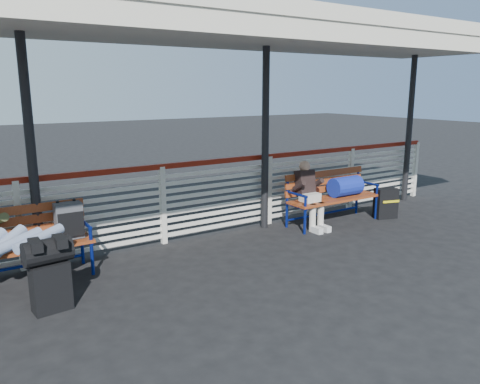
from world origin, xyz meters
TOP-DOWN VIEW (x-y plane):
  - ground at (0.00, 0.00)m, footprint 60.00×60.00m
  - fence at (0.00, 1.90)m, footprint 12.08×0.08m
  - canopy at (-0.00, 0.87)m, footprint 12.60×3.60m
  - luggage_stack at (-1.93, 0.49)m, footprint 0.51×0.32m
  - bench_left at (-1.93, 1.52)m, footprint 1.80×0.56m
  - bench_right at (3.10, 1.32)m, footprint 1.80×0.56m
  - traveler_man at (-2.28, 1.18)m, footprint 0.93×1.64m
  - companion_person at (2.42, 1.32)m, footprint 0.32×0.66m
  - suitcase_side at (4.02, 1.02)m, footprint 0.45×0.34m

SIDE VIEW (x-z plane):
  - ground at x=0.00m, z-range 0.00..0.00m
  - suitcase_side at x=4.02m, z-range 0.00..0.56m
  - luggage_stack at x=-1.93m, z-range 0.04..0.84m
  - bench_left at x=-1.93m, z-range 0.13..1.06m
  - companion_person at x=2.42m, z-range 0.02..1.17m
  - bench_right at x=3.10m, z-range 0.14..1.06m
  - fence at x=0.00m, z-range 0.04..1.28m
  - traveler_man at x=-2.28m, z-range 0.31..1.08m
  - canopy at x=0.00m, z-range 1.46..4.62m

